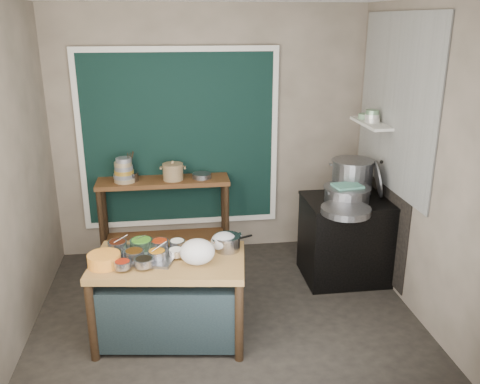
{
  "coord_description": "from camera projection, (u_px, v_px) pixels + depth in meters",
  "views": [
    {
      "loc": [
        -0.43,
        -4.14,
        2.63
      ],
      "look_at": [
        0.17,
        0.25,
        1.12
      ],
      "focal_mm": 38.0,
      "sensor_mm": 36.0,
      "label": 1
    }
  ],
  "objects": [
    {
      "name": "green_cloth",
      "position": [
        347.0,
        186.0,
        5.08
      ],
      "size": [
        0.3,
        0.25,
        0.02
      ],
      "primitive_type": "cube",
      "rotation": [
        0.0,
        0.0,
        0.15
      ],
      "color": "#4E9173",
      "rests_on": "steamer"
    },
    {
      "name": "pot_lid",
      "position": [
        378.0,
        179.0,
        5.22
      ],
      "size": [
        0.18,
        0.4,
        0.38
      ],
      "primitive_type": "cylinder",
      "rotation": [
        0.0,
        1.36,
        -0.23
      ],
      "color": "gray",
      "rests_on": "stove_top"
    },
    {
      "name": "back_wall",
      "position": [
        210.0,
        133.0,
        5.75
      ],
      "size": [
        3.5,
        0.02,
        2.8
      ],
      "primitive_type": "cube",
      "color": "gray",
      "rests_on": "floor"
    },
    {
      "name": "tile_panel",
      "position": [
        396.0,
        104.0,
        4.93
      ],
      "size": [
        0.02,
        1.7,
        1.7
      ],
      "primitive_type": "cube",
      "color": "#B2B2AA",
      "rests_on": "right_wall"
    },
    {
      "name": "yellow_basin",
      "position": [
        104.0,
        260.0,
        4.06
      ],
      "size": [
        0.32,
        0.32,
        0.1
      ],
      "primitive_type": "cylinder",
      "rotation": [
        0.0,
        0.0,
        0.27
      ],
      "color": "#BA6726",
      "rests_on": "prep_table"
    },
    {
      "name": "wall_shelf",
      "position": [
        371.0,
        123.0,
        5.27
      ],
      "size": [
        0.22,
        0.7,
        0.03
      ],
      "primitive_type": "cube",
      "color": "beige",
      "rests_on": "right_wall"
    },
    {
      "name": "curtain_frame",
      "position": [
        180.0,
        140.0,
        5.67
      ],
      "size": [
        2.22,
        0.03,
        2.02
      ],
      "primitive_type": null,
      "color": "beige",
      "rests_on": "back_wall"
    },
    {
      "name": "steamer",
      "position": [
        347.0,
        194.0,
        5.11
      ],
      "size": [
        0.62,
        0.62,
        0.16
      ],
      "primitive_type": null,
      "rotation": [
        0.0,
        0.0,
        0.37
      ],
      "color": "gray",
      "rests_on": "stove_top"
    },
    {
      "name": "floor",
      "position": [
        226.0,
        314.0,
        4.79
      ],
      "size": [
        3.5,
        3.0,
        0.02
      ],
      "primitive_type": "cube",
      "color": "#2A2620",
      "rests_on": "ground"
    },
    {
      "name": "plastic_bag_b",
      "position": [
        224.0,
        241.0,
        4.32
      ],
      "size": [
        0.28,
        0.26,
        0.17
      ],
      "primitive_type": "ellipsoid",
      "rotation": [
        0.0,
        0.0,
        0.41
      ],
      "color": "white",
      "rests_on": "prep_table"
    },
    {
      "name": "ceramic_crock",
      "position": [
        173.0,
        173.0,
        5.57
      ],
      "size": [
        0.26,
        0.26,
        0.16
      ],
      "primitive_type": null,
      "rotation": [
        0.0,
        0.0,
        -0.09
      ],
      "color": "olive",
      "rests_on": "back_counter"
    },
    {
      "name": "saucepan",
      "position": [
        227.0,
        243.0,
        4.34
      ],
      "size": [
        0.31,
        0.31,
        0.13
      ],
      "primitive_type": null,
      "rotation": [
        0.0,
        0.0,
        0.41
      ],
      "color": "gray",
      "rests_on": "prep_table"
    },
    {
      "name": "condiment_tray",
      "position": [
        145.0,
        256.0,
        4.21
      ],
      "size": [
        0.59,
        0.49,
        0.02
      ],
      "primitive_type": "cube",
      "rotation": [
        0.0,
        0.0,
        -0.29
      ],
      "color": "gray",
      "rests_on": "prep_table"
    },
    {
      "name": "shelf_bowl_stack",
      "position": [
        372.0,
        117.0,
        5.24
      ],
      "size": [
        0.16,
        0.16,
        0.13
      ],
      "color": "silver",
      "rests_on": "wall_shelf"
    },
    {
      "name": "prep_table",
      "position": [
        171.0,
        298.0,
        4.32
      ],
      "size": [
        1.34,
        0.89,
        0.75
      ],
      "primitive_type": "cube",
      "rotation": [
        0.0,
        0.0,
        -0.14
      ],
      "color": "olive",
      "rests_on": "floor"
    },
    {
      "name": "stove_top",
      "position": [
        350.0,
        201.0,
        5.19
      ],
      "size": [
        0.92,
        0.69,
        0.03
      ],
      "primitive_type": "cube",
      "color": "black",
      "rests_on": "stove_block"
    },
    {
      "name": "stove_block",
      "position": [
        347.0,
        240.0,
        5.34
      ],
      "size": [
        0.9,
        0.68,
        0.85
      ],
      "primitive_type": "cube",
      "color": "black",
      "rests_on": "floor"
    },
    {
      "name": "curtain_panel",
      "position": [
        180.0,
        139.0,
        5.68
      ],
      "size": [
        2.1,
        0.02,
        1.9
      ],
      "primitive_type": "cube",
      "color": "black",
      "rests_on": "back_wall"
    },
    {
      "name": "right_wall",
      "position": [
        419.0,
        163.0,
        4.56
      ],
      "size": [
        0.02,
        3.0,
        2.8
      ],
      "primitive_type": "cube",
      "color": "gray",
      "rests_on": "floor"
    },
    {
      "name": "left_wall",
      "position": [
        9.0,
        179.0,
        4.11
      ],
      "size": [
        0.02,
        3.0,
        2.8
      ],
      "primitive_type": "cube",
      "color": "gray",
      "rests_on": "floor"
    },
    {
      "name": "back_counter",
      "position": [
        165.0,
        219.0,
        5.76
      ],
      "size": [
        1.45,
        0.4,
        0.95
      ],
      "primitive_type": "cube",
      "color": "#523317",
      "rests_on": "floor"
    },
    {
      "name": "utensil_cup",
      "position": [
        131.0,
        176.0,
        5.54
      ],
      "size": [
        0.2,
        0.2,
        0.1
      ],
      "primitive_type": "cylinder",
      "rotation": [
        0.0,
        0.0,
        0.24
      ],
      "color": "gray",
      "rests_on": "back_counter"
    },
    {
      "name": "shelf_bowl_green",
      "position": [
        365.0,
        116.0,
        5.43
      ],
      "size": [
        0.19,
        0.19,
        0.05
      ],
      "primitive_type": "cylinder",
      "rotation": [
        0.0,
        0.0,
        0.28
      ],
      "color": "gray",
      "rests_on": "wall_shelf"
    },
    {
      "name": "shallow_pan",
      "position": [
        346.0,
        210.0,
        4.8
      ],
      "size": [
        0.58,
        0.58,
        0.06
      ],
      "primitive_type": "cylinder",
      "rotation": [
        0.0,
        0.0,
        0.27
      ],
      "color": "gray",
      "rests_on": "stove_top"
    },
    {
      "name": "stock_pot",
      "position": [
        352.0,
        176.0,
        5.35
      ],
      "size": [
        0.55,
        0.55,
        0.35
      ],
      "primitive_type": null,
      "rotation": [
        0.0,
        0.0,
        -0.23
      ],
      "color": "gray",
      "rests_on": "stove_top"
    },
    {
      "name": "wide_bowl",
      "position": [
        202.0,
        176.0,
        5.64
      ],
      "size": [
        0.26,
        0.26,
        0.05
      ],
      "primitive_type": "cylinder",
      "rotation": [
        0.0,
        0.0,
        -0.28
      ],
      "color": "gray",
      "rests_on": "back_counter"
    },
    {
      "name": "bowl_stack",
      "position": [
        124.0,
        171.0,
        5.49
      ],
      "size": [
        0.24,
        0.24,
        0.27
      ],
      "color": "tan",
      "rests_on": "back_counter"
    },
    {
      "name": "soot_patch",
      "position": [
        381.0,
        210.0,
        5.39
      ],
      "size": [
        0.01,
        1.3,
        1.3
      ],
      "primitive_type": "cube",
      "color": "black",
      "rests_on": "right_wall"
    },
    {
      "name": "plastic_bag_a",
      "position": [
        197.0,
        252.0,
        4.08
      ],
      "size": [
        0.33,
        0.29,
        0.21
      ],
      "primitive_type": "ellipsoid",
      "rotation": [
        0.0,
        0.0,
        -0.22
      ],
      "color": "white",
      "rests_on": "prep_table"
    },
    {
      "name": "condiment_bowls",
      "position": [
        141.0,
        251.0,
        4.21
      ],
      "size": [
        0.68,
        0.51,
        0.08
      ],
      "color": "gray",
      "rests_on": "condiment_tray"
    }
  ]
}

